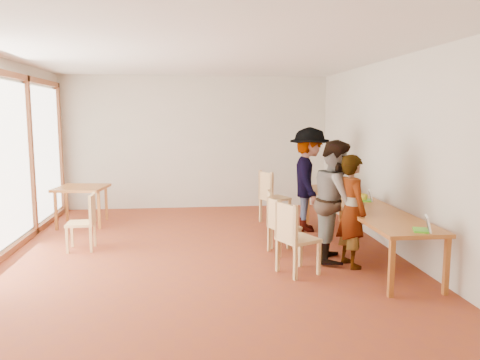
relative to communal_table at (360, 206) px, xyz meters
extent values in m
plane|color=brown|center=(-2.50, -0.27, -0.70)|extent=(8.00, 8.00, 0.00)
cube|color=beige|center=(-2.50, 3.73, 0.80)|extent=(6.00, 0.10, 3.00)
cube|color=beige|center=(-2.50, -4.27, 0.80)|extent=(6.00, 0.10, 3.00)
cube|color=beige|center=(0.50, -0.27, 0.80)|extent=(0.10, 8.00, 3.00)
cube|color=white|center=(-2.50, -0.27, 2.32)|extent=(6.00, 8.00, 0.04)
cube|color=#A95A25|center=(0.00, 0.00, 0.02)|extent=(0.80, 4.00, 0.05)
cube|color=#A95A25|center=(-0.34, -1.94, -0.35)|extent=(0.06, 0.06, 0.70)
cube|color=#A95A25|center=(-0.34, 1.94, -0.35)|extent=(0.06, 0.06, 0.70)
cube|color=#A95A25|center=(0.34, -1.94, -0.35)|extent=(0.06, 0.06, 0.70)
cube|color=#A95A25|center=(0.34, 1.94, -0.35)|extent=(0.06, 0.06, 0.70)
cube|color=#A95A25|center=(-4.75, 2.23, 0.02)|extent=(0.90, 0.90, 0.05)
cube|color=#A95A25|center=(-5.14, 1.84, -0.35)|extent=(0.05, 0.05, 0.70)
cube|color=#A95A25|center=(-5.14, 2.62, -0.35)|extent=(0.05, 0.05, 0.70)
cube|color=#A95A25|center=(-4.36, 1.84, -0.35)|extent=(0.05, 0.05, 0.70)
cube|color=#A95A25|center=(-4.36, 2.62, -0.35)|extent=(0.05, 0.05, 0.70)
cube|color=tan|center=(-1.23, -0.99, -0.23)|extent=(0.61, 0.61, 0.04)
cube|color=tan|center=(-1.42, -1.08, 0.03)|extent=(0.23, 0.43, 0.48)
cube|color=tan|center=(-1.19, 0.35, -0.28)|extent=(0.44, 0.44, 0.04)
cube|color=tan|center=(-1.38, 0.37, -0.04)|extent=(0.06, 0.42, 0.44)
cube|color=tan|center=(-1.22, -0.05, -0.29)|extent=(0.51, 0.51, 0.04)
cube|color=tan|center=(-1.40, -0.11, -0.06)|extent=(0.16, 0.40, 0.42)
cube|color=tan|center=(-0.99, 1.99, -0.21)|extent=(0.63, 0.63, 0.05)
cube|color=tan|center=(-1.19, 1.90, 0.06)|extent=(0.23, 0.46, 0.50)
cube|color=tan|center=(-4.39, 0.47, -0.28)|extent=(0.43, 0.43, 0.04)
cube|color=tan|center=(-4.20, 0.48, -0.04)|extent=(0.05, 0.41, 0.43)
imported|color=gray|center=(-0.42, -0.77, 0.09)|extent=(0.49, 0.64, 1.59)
imported|color=gray|center=(-0.54, -0.46, 0.18)|extent=(0.87, 1.01, 1.77)
imported|color=gray|center=(-0.49, 1.33, 0.25)|extent=(0.91, 1.34, 1.90)
cube|color=#54C624|center=(0.07, -1.80, 0.06)|extent=(0.24, 0.27, 0.02)
cube|color=white|center=(0.14, -1.83, 0.14)|extent=(0.14, 0.22, 0.19)
cube|color=#54C624|center=(0.15, 0.17, 0.06)|extent=(0.20, 0.25, 0.02)
cube|color=white|center=(0.22, 0.15, 0.14)|extent=(0.11, 0.21, 0.18)
cube|color=#54C624|center=(-0.03, 1.39, 0.06)|extent=(0.25, 0.30, 0.03)
cube|color=white|center=(0.06, 1.37, 0.16)|extent=(0.13, 0.25, 0.22)
imported|color=yellow|center=(0.11, 0.18, 0.10)|extent=(0.18, 0.18, 0.11)
cylinder|color=#0F6628|center=(0.19, 1.01, 0.19)|extent=(0.07, 0.07, 0.28)
cylinder|color=silver|center=(-0.10, 1.69, 0.09)|extent=(0.07, 0.07, 0.09)
cylinder|color=white|center=(-0.29, 0.51, 0.08)|extent=(0.08, 0.08, 0.06)
cube|color=#CC4892|center=(-0.29, 0.49, 0.05)|extent=(0.05, 0.10, 0.01)
cube|color=black|center=(0.04, 1.20, 0.09)|extent=(0.16, 0.26, 0.09)
camera|label=1|loc=(-2.67, -6.97, 1.43)|focal=35.00mm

